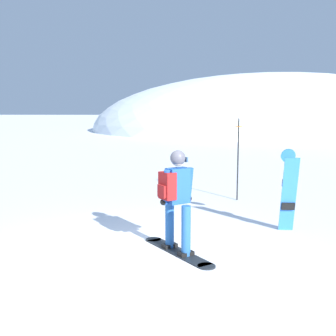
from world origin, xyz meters
TOP-DOWN VIEW (x-y plane):
  - ground_plane at (0.00, 0.00)m, footprint 300.00×300.00m
  - ridge_peak_main at (9.70, 40.84)m, footprint 39.28×35.35m
  - snowboarder_main at (0.51, 0.27)m, footprint 1.20×1.54m
  - spare_snowboard at (2.62, 1.58)m, footprint 0.28×0.42m
  - piste_marker_near at (1.97, 4.48)m, footprint 0.20×0.20m

SIDE VIEW (x-z plane):
  - ground_plane at x=0.00m, z-range 0.00..0.00m
  - ridge_peak_main at x=9.70m, z-range -6.12..6.12m
  - spare_snowboard at x=2.62m, z-range 0.01..1.63m
  - snowboarder_main at x=0.51m, z-range 0.06..1.78m
  - piste_marker_near at x=1.97m, z-range 0.15..2.33m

